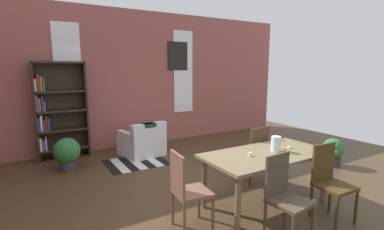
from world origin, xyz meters
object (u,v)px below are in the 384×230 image
(dining_chair_near_left, at_px, (284,194))
(potted_plant_corner, at_px, (67,152))
(dining_chair_head_left, at_px, (186,189))
(dining_chair_far_right, at_px, (254,152))
(dining_table, at_px, (267,159))
(vase_on_table, at_px, (276,144))
(armchair_white, at_px, (142,143))
(dining_chair_near_right, at_px, (330,180))
(bookshelf_tall, at_px, (58,110))
(potted_plant_by_shelf, at_px, (333,151))

(dining_chair_near_left, height_order, potted_plant_corner, dining_chair_near_left)
(dining_chair_head_left, bearing_deg, dining_chair_far_right, 21.92)
(dining_table, xyz_separation_m, vase_on_table, (0.16, -0.00, 0.19))
(dining_chair_near_left, distance_m, potted_plant_corner, 3.95)
(armchair_white, distance_m, potted_plant_corner, 1.55)
(dining_chair_near_right, bearing_deg, potted_plant_corner, 126.58)
(dining_chair_near_right, height_order, armchair_white, dining_chair_near_right)
(dining_table, distance_m, dining_chair_far_right, 0.80)
(potted_plant_corner, bearing_deg, dining_chair_head_left, -71.67)
(dining_chair_near_right, height_order, bookshelf_tall, bookshelf_tall)
(bookshelf_tall, bearing_deg, dining_chair_near_right, -59.18)
(dining_table, height_order, armchair_white, armchair_white)
(dining_chair_far_right, distance_m, armchair_white, 2.59)
(vase_on_table, distance_m, dining_chair_head_left, 1.47)
(vase_on_table, xyz_separation_m, armchair_white, (-0.83, 3.02, -0.57))
(dining_chair_far_right, height_order, potted_plant_corner, dining_chair_far_right)
(dining_table, bearing_deg, vase_on_table, -0.00)
(potted_plant_by_shelf, bearing_deg, potted_plant_corner, 152.39)
(vase_on_table, bearing_deg, dining_chair_far_right, 70.44)
(dining_chair_near_left, height_order, armchair_white, dining_chair_near_left)
(dining_chair_near_right, height_order, dining_chair_near_left, same)
(armchair_white, xyz_separation_m, potted_plant_by_shelf, (2.95, -2.54, 0.01))
(dining_chair_far_right, bearing_deg, vase_on_table, -109.56)
(bookshelf_tall, bearing_deg, armchair_white, -24.41)
(dining_chair_far_right, height_order, potted_plant_by_shelf, dining_chair_far_right)
(potted_plant_by_shelf, bearing_deg, dining_table, -167.95)
(dining_chair_near_right, relative_size, dining_chair_near_left, 1.00)
(dining_chair_head_left, height_order, dining_chair_far_right, same)
(dining_table, xyz_separation_m, dining_chair_near_right, (0.41, -0.68, -0.15))
(vase_on_table, bearing_deg, armchair_white, 105.28)
(dining_chair_near_left, xyz_separation_m, potted_plant_corner, (-1.80, 3.52, -0.16))
(dining_table, bearing_deg, dining_chair_head_left, 179.68)
(dining_chair_far_right, xyz_separation_m, potted_plant_by_shelf, (1.88, -0.19, -0.22))
(bookshelf_tall, relative_size, potted_plant_by_shelf, 3.73)
(armchair_white, bearing_deg, dining_chair_far_right, -65.52)
(dining_table, bearing_deg, armchair_white, 102.36)
(dining_chair_near_right, xyz_separation_m, dining_chair_head_left, (-1.67, 0.69, 0.00))
(dining_chair_near_left, xyz_separation_m, bookshelf_tall, (-1.82, 4.41, 0.51))
(dining_table, bearing_deg, dining_chair_near_right, -59.13)
(armchair_white, height_order, potted_plant_corner, armchair_white)
(dining_table, height_order, dining_chair_far_right, dining_chair_far_right)
(dining_chair_head_left, relative_size, dining_chair_near_left, 1.00)
(bookshelf_tall, bearing_deg, potted_plant_corner, -88.54)
(vase_on_table, relative_size, dining_chair_near_right, 0.22)
(vase_on_table, xyz_separation_m, potted_plant_corner, (-2.37, 2.84, -0.50))
(dining_table, xyz_separation_m, potted_plant_corner, (-2.20, 2.84, -0.31))
(dining_table, distance_m, dining_chair_near_left, 0.81)
(bookshelf_tall, xyz_separation_m, potted_plant_corner, (0.02, -0.90, -0.67))
(vase_on_table, distance_m, armchair_white, 3.19)
(dining_chair_far_right, bearing_deg, potted_plant_by_shelf, -5.79)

